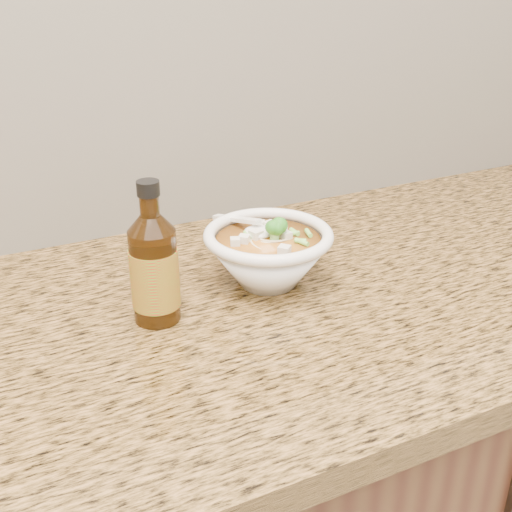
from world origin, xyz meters
name	(u,v)px	position (x,y,z in m)	size (l,w,h in m)	color
counter_slab	(49,359)	(0.00, 1.68, 0.88)	(4.00, 0.68, 0.04)	olive
soup_bowl	(268,256)	(0.33, 1.70, 0.94)	(0.19, 0.21, 0.11)	white
hot_sauce_bottle	(154,270)	(0.15, 1.68, 0.97)	(0.08, 0.08, 0.20)	#3B2008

